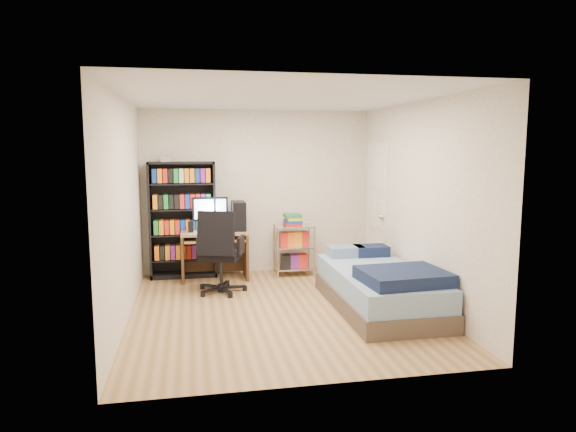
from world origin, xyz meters
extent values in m
cube|color=tan|center=(0.00, 0.00, -0.02)|extent=(3.50, 4.00, 0.04)
cube|color=silver|center=(0.00, 0.00, 2.52)|extent=(3.50, 4.00, 0.04)
cube|color=white|center=(0.00, 2.02, 1.25)|extent=(3.50, 0.04, 2.50)
cube|color=white|center=(0.00, -2.02, 1.25)|extent=(3.50, 0.04, 2.50)
cube|color=white|center=(-1.77, 0.00, 1.25)|extent=(0.04, 4.00, 2.50)
cube|color=white|center=(1.77, 0.00, 1.25)|extent=(0.04, 4.00, 2.50)
cube|color=black|center=(-1.14, 1.84, 0.86)|extent=(0.97, 0.32, 1.73)
cube|color=black|center=(-1.14, 1.84, 0.27)|extent=(0.91, 0.30, 0.02)
cube|color=red|center=(-1.14, 1.83, 0.39)|extent=(0.84, 0.26, 0.21)
cube|color=black|center=(-1.14, 1.84, 0.65)|extent=(0.91, 0.30, 0.02)
cube|color=#16359E|center=(-1.14, 1.83, 0.77)|extent=(0.84, 0.26, 0.21)
cube|color=black|center=(-1.14, 1.84, 1.03)|extent=(0.91, 0.30, 0.02)
cube|color=orange|center=(-1.14, 1.83, 1.15)|extent=(0.84, 0.26, 0.21)
cube|color=black|center=(-1.14, 1.84, 1.40)|extent=(0.91, 0.30, 0.02)
cube|color=green|center=(-1.14, 1.83, 1.53)|extent=(0.84, 0.26, 0.21)
cube|color=silver|center=(-1.36, 1.84, 1.76)|extent=(0.15, 0.14, 0.07)
cube|color=#9D7351|center=(-0.69, 1.61, 0.70)|extent=(0.96, 0.53, 0.04)
cube|color=#3A2A1F|center=(-1.15, 1.61, 0.34)|extent=(0.04, 0.53, 0.68)
cube|color=#3A2A1F|center=(-0.23, 1.61, 0.34)|extent=(0.04, 0.53, 0.68)
cube|color=#3A2A1F|center=(-0.69, 1.85, 0.36)|extent=(0.92, 0.03, 0.62)
cube|color=#9D7351|center=(-0.69, 1.53, 0.61)|extent=(0.86, 0.43, 0.02)
cube|color=black|center=(-0.69, 1.51, 0.63)|extent=(0.42, 0.14, 0.02)
cube|color=black|center=(-0.74, 1.71, 1.04)|extent=(0.52, 0.05, 0.35)
cube|color=silver|center=(-0.74, 1.69, 1.04)|extent=(0.46, 0.01, 0.29)
cube|color=black|center=(-0.33, 1.66, 0.93)|extent=(0.19, 0.40, 0.42)
cube|color=black|center=(-1.03, 1.56, 0.80)|extent=(0.08, 0.08, 0.16)
cube|color=black|center=(-0.53, 1.51, 0.80)|extent=(0.08, 0.08, 0.16)
cylinder|color=black|center=(-0.64, 0.91, 0.28)|extent=(0.05, 0.05, 0.40)
cube|color=black|center=(-0.64, 0.91, 0.50)|extent=(0.64, 0.64, 0.08)
cube|color=black|center=(-0.71, 0.69, 0.84)|extent=(0.51, 0.30, 0.58)
cube|color=black|center=(-0.90, 0.99, 0.65)|extent=(0.14, 0.31, 0.23)
cube|color=black|center=(-0.38, 0.82, 0.65)|extent=(0.14, 0.31, 0.23)
cylinder|color=silver|center=(0.23, 1.46, 0.38)|extent=(0.03, 0.03, 0.76)
cylinder|color=silver|center=(0.79, 1.46, 0.38)|extent=(0.03, 0.03, 0.76)
cylinder|color=silver|center=(0.24, 1.86, 0.38)|extent=(0.03, 0.03, 0.76)
cylinder|color=silver|center=(0.79, 1.85, 0.38)|extent=(0.03, 0.03, 0.76)
cube|color=silver|center=(0.51, 1.66, 0.11)|extent=(0.56, 0.40, 0.02)
cube|color=silver|center=(0.51, 1.66, 0.44)|extent=(0.56, 0.40, 0.02)
cube|color=silver|center=(0.51, 1.66, 0.75)|extent=(0.56, 0.40, 0.02)
cube|color=#AE1E18|center=(0.51, 1.66, 0.85)|extent=(0.24, 0.31, 0.17)
cube|color=#51473C|center=(1.20, -0.15, 0.11)|extent=(1.06, 2.13, 0.21)
cube|color=#83A2C4|center=(1.20, -0.15, 0.34)|extent=(1.02, 2.08, 0.26)
cube|color=#131E3C|center=(1.25, -0.73, 0.53)|extent=(0.95, 0.80, 0.15)
cube|color=#90ABCD|center=(1.04, 0.70, 0.54)|extent=(0.48, 0.32, 0.14)
cube|color=#131E3C|center=(1.39, 0.68, 0.54)|extent=(0.45, 0.32, 0.14)
cube|color=#3C2413|center=(1.20, -0.20, 0.48)|extent=(0.30, 0.23, 0.02)
cube|color=white|center=(1.73, 1.35, 1.00)|extent=(0.05, 0.80, 2.00)
sphere|color=silver|center=(1.67, 1.03, 0.95)|extent=(0.08, 0.08, 0.08)
camera|label=1|loc=(-1.02, -5.88, 1.94)|focal=32.00mm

